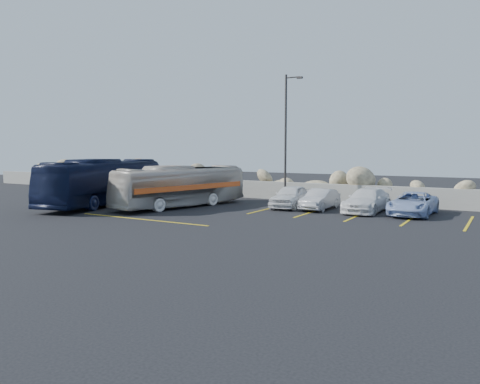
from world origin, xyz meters
The scene contains 11 objects.
ground centered at (0.00, 0.00, 0.00)m, with size 90.00×90.00×0.00m, color black.
seawall centered at (0.00, 12.00, 0.60)m, with size 60.00×0.40×1.20m, color gray.
riprap_pile centered at (0.00, 13.20, 1.30)m, with size 54.00×2.80×2.60m, color #857457, non-canonical shape.
parking_lines centered at (4.64, 5.57, 0.01)m, with size 18.16×9.36×0.01m.
lamppost centered at (2.56, 9.50, 4.30)m, with size 1.14×0.18×8.00m.
vintage_bus centered at (-2.36, 5.20, 1.24)m, with size 2.08×8.90×2.48m, color beige.
tour_coach centered at (-7.10, 3.64, 1.43)m, with size 2.39×10.23×2.85m, color black.
car_a centered at (3.49, 8.16, 0.67)m, with size 1.59×3.94×1.34m, color white.
car_b centered at (5.30, 8.19, 0.58)m, with size 1.23×3.54×1.17m, color #AAABAF.
car_c centered at (7.91, 8.49, 0.64)m, with size 1.79×4.41×1.28m, color white.
car_d centered at (10.31, 8.53, 0.60)m, with size 2.00×4.35×1.21m, color #9BB1DC.
Camera 1 is at (14.71, -17.09, 3.47)m, focal length 35.00 mm.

